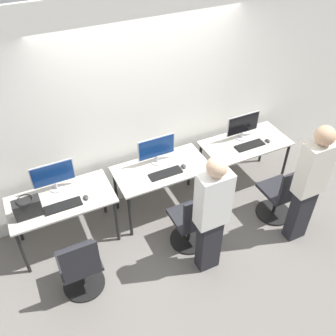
% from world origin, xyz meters
% --- Properties ---
extents(ground_plane, '(20.00, 20.00, 0.00)m').
position_xyz_m(ground_plane, '(0.00, 0.00, 0.00)').
color(ground_plane, slate).
extents(wall_back, '(12.00, 0.05, 2.80)m').
position_xyz_m(wall_back, '(0.00, 0.77, 1.40)').
color(wall_back, silver).
rests_on(wall_back, ground_plane).
extents(desk_left, '(1.23, 0.64, 0.73)m').
position_xyz_m(desk_left, '(-1.31, 0.32, 0.65)').
color(desk_left, '#BCB7AD').
rests_on(desk_left, ground_plane).
extents(monitor_left, '(0.51, 0.16, 0.39)m').
position_xyz_m(monitor_left, '(-1.31, 0.52, 0.94)').
color(monitor_left, '#B2B2B7').
rests_on(monitor_left, desk_left).
extents(keyboard_left, '(0.43, 0.15, 0.02)m').
position_xyz_m(keyboard_left, '(-1.31, 0.19, 0.74)').
color(keyboard_left, black).
rests_on(keyboard_left, desk_left).
extents(mouse_left, '(0.06, 0.09, 0.03)m').
position_xyz_m(mouse_left, '(-1.03, 0.21, 0.74)').
color(mouse_left, '#333333').
rests_on(mouse_left, desk_left).
extents(office_chair_left, '(0.48, 0.48, 0.91)m').
position_xyz_m(office_chair_left, '(-1.34, -0.46, 0.38)').
color(office_chair_left, black).
rests_on(office_chair_left, ground_plane).
extents(desk_center, '(1.23, 0.64, 0.73)m').
position_xyz_m(desk_center, '(0.00, 0.32, 0.65)').
color(desk_center, '#BCB7AD').
rests_on(desk_center, ground_plane).
extents(monitor_center, '(0.51, 0.16, 0.39)m').
position_xyz_m(monitor_center, '(0.00, 0.47, 0.94)').
color(monitor_center, '#B2B2B7').
rests_on(monitor_center, desk_center).
extents(keyboard_center, '(0.43, 0.15, 0.02)m').
position_xyz_m(keyboard_center, '(0.00, 0.20, 0.74)').
color(keyboard_center, black).
rests_on(keyboard_center, desk_center).
extents(mouse_center, '(0.06, 0.09, 0.03)m').
position_xyz_m(mouse_center, '(0.27, 0.22, 0.74)').
color(mouse_center, '#333333').
rests_on(mouse_center, desk_center).
extents(office_chair_center, '(0.48, 0.48, 0.91)m').
position_xyz_m(office_chair_center, '(0.06, -0.41, 0.38)').
color(office_chair_center, black).
rests_on(office_chair_center, ground_plane).
extents(person_center, '(0.36, 0.22, 1.65)m').
position_xyz_m(person_center, '(0.09, -0.77, 0.90)').
color(person_center, '#232328').
rests_on(person_center, ground_plane).
extents(desk_right, '(1.23, 0.64, 0.73)m').
position_xyz_m(desk_right, '(1.31, 0.32, 0.65)').
color(desk_right, '#BCB7AD').
rests_on(desk_right, ground_plane).
extents(monitor_right, '(0.51, 0.16, 0.39)m').
position_xyz_m(monitor_right, '(1.31, 0.44, 0.94)').
color(monitor_right, '#B2B2B7').
rests_on(monitor_right, desk_right).
extents(keyboard_right, '(0.43, 0.15, 0.02)m').
position_xyz_m(keyboard_right, '(1.31, 0.23, 0.74)').
color(keyboard_right, black).
rests_on(keyboard_right, desk_right).
extents(mouse_right, '(0.06, 0.09, 0.03)m').
position_xyz_m(mouse_right, '(1.60, 0.20, 0.74)').
color(mouse_right, '#333333').
rests_on(mouse_right, desk_right).
extents(office_chair_right, '(0.48, 0.48, 0.91)m').
position_xyz_m(office_chair_right, '(1.35, -0.50, 0.38)').
color(office_chair_right, black).
rests_on(office_chair_right, ground_plane).
extents(person_right, '(0.36, 0.22, 1.69)m').
position_xyz_m(person_right, '(1.34, -0.87, 0.93)').
color(person_right, '#232328').
rests_on(person_right, ground_plane).
extents(handbag, '(0.30, 0.18, 0.25)m').
position_xyz_m(handbag, '(-1.68, 0.22, 0.84)').
color(handbag, black).
rests_on(handbag, desk_left).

